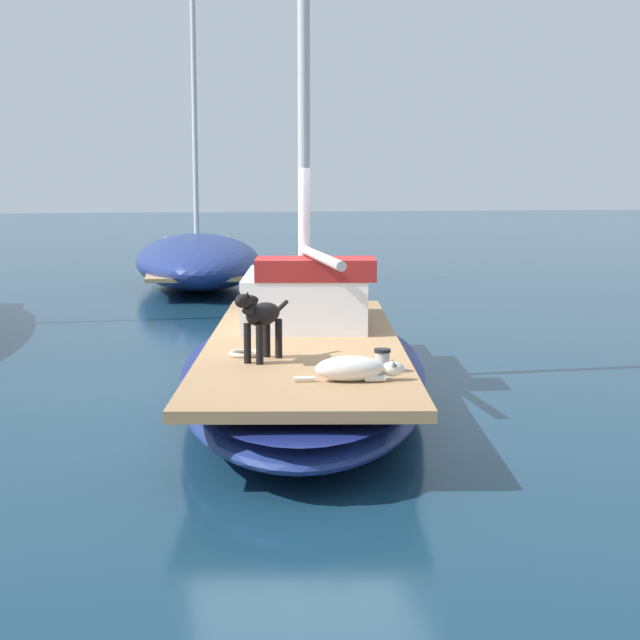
# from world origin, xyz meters

# --- Properties ---
(ground_plane) EXTENTS (120.00, 120.00, 0.00)m
(ground_plane) POSITION_xyz_m (0.00, 0.00, 0.00)
(ground_plane) COLOR #143347
(sailboat_main) EXTENTS (3.68, 7.55, 0.66)m
(sailboat_main) POSITION_xyz_m (0.00, 0.00, 0.34)
(sailboat_main) COLOR navy
(sailboat_main) RESTS_ON ground
(cabin_house) EXTENTS (1.75, 2.43, 0.84)m
(cabin_house) POSITION_xyz_m (0.20, 1.10, 1.01)
(cabin_house) COLOR silver
(cabin_house) RESTS_ON sailboat_main
(dog_black) EXTENTS (0.63, 0.80, 0.70)m
(dog_black) POSITION_xyz_m (-0.61, -1.21, 1.08)
(dog_black) COLOR black
(dog_black) RESTS_ON sailboat_main
(dog_white) EXTENTS (0.95, 0.31, 0.22)m
(dog_white) POSITION_xyz_m (0.07, -2.26, 0.77)
(dog_white) COLOR silver
(dog_white) RESTS_ON sailboat_main
(deck_winch) EXTENTS (0.16, 0.16, 0.21)m
(deck_winch) POSITION_xyz_m (0.40, -1.92, 0.76)
(deck_winch) COLOR #B7B7BC
(deck_winch) RESTS_ON sailboat_main
(coiled_rope) EXTENTS (0.32, 0.32, 0.04)m
(coiled_rope) POSITION_xyz_m (-0.72, -0.89, 0.68)
(coiled_rope) COLOR beige
(coiled_rope) RESTS_ON sailboat_main
(moored_boat_far_astern) EXTENTS (2.91, 7.01, 6.42)m
(moored_boat_far_astern) POSITION_xyz_m (-0.54, 11.49, 0.59)
(moored_boat_far_astern) COLOR navy
(moored_boat_far_astern) RESTS_ON ground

